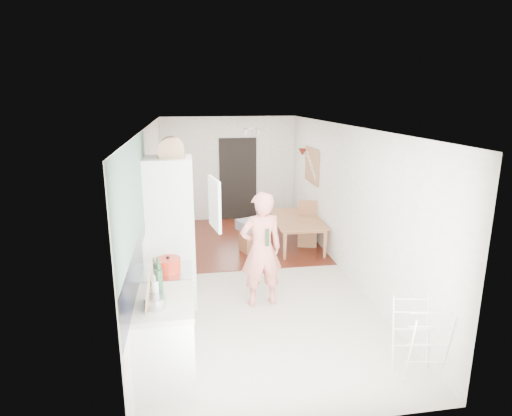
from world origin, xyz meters
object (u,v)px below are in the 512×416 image
object	(u,v)px
person	(261,239)
dining_chair	(307,224)
drying_rack	(419,340)
dining_table	(298,234)
stool	(251,241)

from	to	relation	value
person	dining_chair	size ratio (longest dim) A/B	2.22
dining_chair	drying_rack	world-z (taller)	dining_chair
dining_table	dining_chair	distance (m)	0.28
person	dining_chair	xyz separation A→B (m)	(1.36, 2.37, -0.55)
person	dining_table	xyz separation A→B (m)	(1.17, 2.36, -0.75)
stool	drying_rack	xyz separation A→B (m)	(1.23, -4.08, 0.20)
person	dining_chair	bearing A→B (deg)	-126.60
dining_chair	drying_rack	size ratio (longest dim) A/B	1.06
drying_rack	dining_chair	bearing A→B (deg)	100.84
stool	drying_rack	bearing A→B (deg)	-73.26
person	stool	size ratio (longest dim) A/B	4.44
dining_chair	dining_table	bearing A→B (deg)	-163.16
stool	drying_rack	distance (m)	4.26
person	dining_table	world-z (taller)	person
dining_table	dining_chair	bearing A→B (deg)	-85.29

